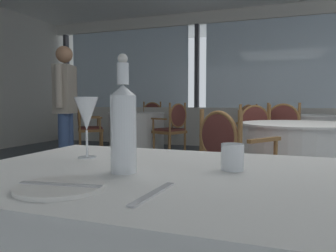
% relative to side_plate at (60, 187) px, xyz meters
% --- Properties ---
extents(ground_plane, '(15.31, 15.31, 0.00)m').
position_rel_side_plate_xyz_m(ground_plane, '(0.37, 2.02, -0.77)').
color(ground_plane, '#4C5156').
extents(window_wall_far, '(10.86, 0.14, 2.91)m').
position_rel_side_plate_xyz_m(window_wall_far, '(0.37, 6.44, 0.39)').
color(window_wall_far, beige).
rests_on(window_wall_far, ground_plane).
extents(side_plate, '(0.20, 0.20, 0.01)m').
position_rel_side_plate_xyz_m(side_plate, '(0.00, 0.00, 0.00)').
color(side_plate, white).
rests_on(side_plate, foreground_table).
extents(butter_knife, '(0.20, 0.05, 0.00)m').
position_rel_side_plate_xyz_m(butter_knife, '(0.00, 0.00, 0.01)').
color(butter_knife, silver).
rests_on(butter_knife, foreground_table).
extents(dinner_fork, '(0.03, 0.20, 0.00)m').
position_rel_side_plate_xyz_m(dinner_fork, '(0.22, 0.03, -0.00)').
color(dinner_fork, silver).
rests_on(dinner_fork, foreground_table).
extents(water_bottle, '(0.07, 0.07, 0.33)m').
position_rel_side_plate_xyz_m(water_bottle, '(0.06, 0.21, 0.13)').
color(water_bottle, white).
rests_on(water_bottle, foreground_table).
extents(wine_glass, '(0.09, 0.09, 0.22)m').
position_rel_side_plate_xyz_m(wine_glass, '(-0.18, 0.39, 0.15)').
color(wine_glass, white).
rests_on(wine_glass, foreground_table).
extents(water_tumbler, '(0.07, 0.07, 0.08)m').
position_rel_side_plate_xyz_m(water_tumbler, '(0.34, 0.35, 0.03)').
color(water_tumbler, white).
rests_on(water_tumbler, foreground_table).
extents(background_table_0, '(1.12, 1.12, 0.76)m').
position_rel_side_plate_xyz_m(background_table_0, '(-2.29, 5.32, -0.38)').
color(background_table_0, white).
rests_on(background_table_0, ground_plane).
extents(dining_chair_0_0, '(0.64, 0.66, 0.97)m').
position_rel_side_plate_xyz_m(dining_chair_0_0, '(-3.09, 4.74, -0.20)').
color(dining_chair_0_0, olive).
rests_on(dining_chair_0_0, ground_plane).
extents(dining_chair_0_1, '(0.61, 0.64, 0.96)m').
position_rel_side_plate_xyz_m(dining_chair_0_1, '(-1.38, 4.91, -0.21)').
color(dining_chair_0_1, olive).
rests_on(dining_chair_0_1, ground_plane).
extents(dining_chair_0_2, '(0.57, 0.51, 0.98)m').
position_rel_side_plate_xyz_m(dining_chair_0_2, '(-2.39, 6.31, -0.20)').
color(dining_chair_0_2, olive).
rests_on(dining_chair_0_2, ground_plane).
extents(background_table_1, '(1.13, 1.13, 0.76)m').
position_rel_side_plate_xyz_m(background_table_1, '(0.63, 2.79, -0.38)').
color(background_table_1, white).
rests_on(background_table_1, ground_plane).
extents(dining_chair_1_0, '(0.65, 0.64, 0.91)m').
position_rel_side_plate_xyz_m(dining_chair_1_0, '(0.09, 1.97, -0.23)').
color(dining_chair_1_0, olive).
rests_on(dining_chair_1_0, ground_plane).
extents(dining_chair_1_2, '(0.64, 0.62, 0.94)m').
position_rel_side_plate_xyz_m(dining_chair_1_2, '(0.18, 3.68, -0.21)').
color(dining_chair_1_2, olive).
rests_on(dining_chair_1_2, ground_plane).
extents(background_table_2, '(1.18, 1.18, 0.76)m').
position_rel_side_plate_xyz_m(background_table_2, '(0.70, 5.12, -0.38)').
color(background_table_2, white).
rests_on(background_table_2, ground_plane).
extents(dining_chair_2_0, '(0.60, 0.54, 0.96)m').
position_rel_side_plate_xyz_m(dining_chair_2_0, '(0.50, 4.12, -0.20)').
color(dining_chair_2_0, olive).
rests_on(dining_chair_2_0, ground_plane).
extents(dining_chair_2_2, '(0.65, 0.66, 0.93)m').
position_rel_side_plate_xyz_m(dining_chair_2_2, '(-0.07, 5.79, -0.22)').
color(dining_chair_2_2, olive).
rests_on(dining_chair_2_2, ground_plane).
extents(diner_person_0, '(0.30, 0.51, 1.68)m').
position_rel_side_plate_xyz_m(diner_person_0, '(-2.18, 2.92, 0.19)').
color(diner_person_0, '#334770').
rests_on(diner_person_0, ground_plane).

